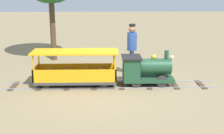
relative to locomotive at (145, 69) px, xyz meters
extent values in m
plane|color=#8C7A56|center=(0.00, -1.04, -0.48)|extent=(60.00, 60.00, 0.00)
cube|color=gray|center=(-0.26, -1.03, -0.46)|extent=(0.03, 6.05, 0.04)
cube|color=gray|center=(0.26, -1.03, -0.46)|extent=(0.03, 6.05, 0.04)
cube|color=#4C3828|center=(0.00, -3.67, -0.47)|extent=(0.76, 0.14, 0.03)
cube|color=#4C3828|center=(0.00, -2.92, -0.47)|extent=(0.76, 0.14, 0.03)
cube|color=#4C3828|center=(0.00, -2.16, -0.47)|extent=(0.76, 0.14, 0.03)
cube|color=#4C3828|center=(0.00, -1.41, -0.47)|extent=(0.76, 0.14, 0.03)
cube|color=#4C3828|center=(0.00, -0.65, -0.47)|extent=(0.76, 0.14, 0.03)
cube|color=#4C3828|center=(0.00, 0.11, -0.47)|extent=(0.76, 0.14, 0.03)
cube|color=#4C3828|center=(0.00, 0.86, -0.47)|extent=(0.76, 0.14, 0.03)
cube|color=#4C3828|center=(0.00, 1.62, -0.47)|extent=(0.76, 0.14, 0.03)
cube|color=#1E472D|center=(0.00, 0.10, -0.27)|extent=(0.64, 1.40, 0.10)
cylinder|color=#1E472D|center=(0.00, 0.30, 0.08)|extent=(0.44, 0.85, 0.44)
cylinder|color=#B7932D|center=(0.00, 0.72, 0.08)|extent=(0.37, 0.02, 0.37)
cylinder|color=#1E472D|center=(0.00, 0.60, 0.41)|extent=(0.12, 0.12, 0.23)
sphere|color=#B7932D|center=(0.00, 0.25, 0.35)|extent=(0.16, 0.16, 0.16)
cube|color=#1E472D|center=(0.00, -0.38, 0.05)|extent=(0.64, 0.45, 0.55)
cube|color=black|center=(0.00, -0.38, 0.35)|extent=(0.72, 0.53, 0.04)
sphere|color=#F2EAB2|center=(0.00, 0.75, 0.34)|extent=(0.10, 0.10, 0.10)
cylinder|color=#2D2D2D|center=(-0.26, 0.45, -0.28)|extent=(0.05, 0.32, 0.32)
cylinder|color=#2D2D2D|center=(0.26, 0.45, -0.28)|extent=(0.05, 0.32, 0.32)
cylinder|color=#2D2D2D|center=(-0.26, -0.25, -0.28)|extent=(0.05, 0.32, 0.32)
cylinder|color=#2D2D2D|center=(0.26, -0.25, -0.28)|extent=(0.05, 0.32, 0.32)
cube|color=#3F3F3F|center=(0.00, -1.93, -0.30)|extent=(0.72, 2.25, 0.08)
cube|color=orange|center=(-0.34, -1.93, -0.09)|extent=(0.04, 2.25, 0.35)
cube|color=orange|center=(0.34, -1.93, -0.09)|extent=(0.04, 2.25, 0.35)
cube|color=orange|center=(0.00, -0.82, -0.09)|extent=(0.72, 0.04, 0.35)
cube|color=orange|center=(0.00, -3.03, -0.09)|extent=(0.72, 0.04, 0.35)
cylinder|color=orange|center=(-0.33, -0.85, 0.11)|extent=(0.04, 0.04, 0.75)
cylinder|color=orange|center=(0.33, -0.85, 0.11)|extent=(0.04, 0.04, 0.75)
cylinder|color=orange|center=(-0.33, -3.00, 0.11)|extent=(0.04, 0.04, 0.75)
cylinder|color=orange|center=(0.33, -3.00, 0.11)|extent=(0.04, 0.04, 0.75)
cube|color=orange|center=(0.00, -1.93, 0.51)|extent=(0.82, 2.35, 0.04)
cube|color=olive|center=(0.00, -2.66, -0.14)|extent=(0.56, 0.20, 0.24)
cube|color=olive|center=(0.00, -2.17, -0.14)|extent=(0.56, 0.20, 0.24)
cube|color=olive|center=(0.00, -1.68, -0.14)|extent=(0.56, 0.20, 0.24)
cube|color=olive|center=(0.00, -1.20, -0.14)|extent=(0.56, 0.20, 0.24)
cylinder|color=#262626|center=(-0.26, -1.14, -0.32)|extent=(0.04, 0.24, 0.24)
cylinder|color=#262626|center=(0.26, -1.14, -0.32)|extent=(0.04, 0.24, 0.24)
cylinder|color=#262626|center=(-0.26, -2.71, -0.32)|extent=(0.04, 0.24, 0.24)
cylinder|color=#262626|center=(0.26, -2.71, -0.32)|extent=(0.04, 0.24, 0.24)
cylinder|color=#282D47|center=(-1.19, -0.26, -0.08)|extent=(0.12, 0.12, 0.80)
cylinder|color=#282D47|center=(-1.01, -0.26, -0.08)|extent=(0.12, 0.12, 0.80)
cylinder|color=#2D4C99|center=(-1.10, -0.26, 0.59)|extent=(0.30, 0.30, 0.55)
sphere|color=#936B4C|center=(-1.10, -0.26, 0.98)|extent=(0.22, 0.22, 0.22)
cylinder|color=black|center=(-1.10, -0.26, 1.11)|extent=(0.20, 0.20, 0.06)
cylinder|color=#4C3823|center=(-3.26, -3.08, 0.78)|extent=(0.21, 0.21, 2.53)
camera|label=1|loc=(7.75, -1.13, 2.12)|focal=46.31mm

